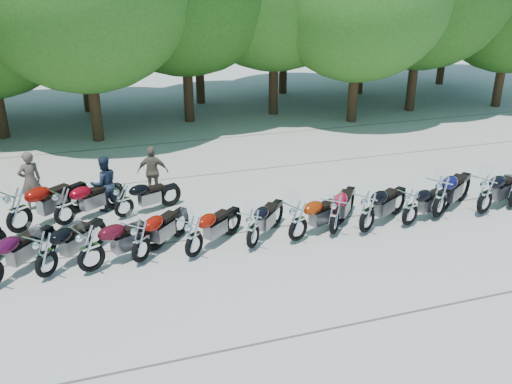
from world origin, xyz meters
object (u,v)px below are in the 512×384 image
object	(u,v)px
motorcycle_8	(335,214)
rider_0	(30,181)
motorcycle_6	(253,228)
motorcycle_16	(123,200)
rider_2	(153,172)
motorcycle_5	(194,236)
motorcycle_15	(64,205)
motorcycle_10	(411,207)
motorcycle_2	(45,254)
motorcycle_14	(18,210)
motorcycle_4	(140,240)
motorcycle_12	(486,194)
motorcycle_11	(440,196)
rider_1	(105,184)
motorcycle_9	(368,211)
motorcycle_3	(90,248)

from	to	relation	value
motorcycle_8	rider_0	xyz separation A→B (m)	(-7.51, 4.21, 0.24)
motorcycle_6	motorcycle_16	world-z (taller)	motorcycle_6
rider_2	motorcycle_8	bearing A→B (deg)	149.70
rider_0	rider_2	size ratio (longest dim) A/B	1.09
motorcycle_5	motorcycle_6	world-z (taller)	motorcycle_5
motorcycle_15	motorcycle_16	xyz separation A→B (m)	(1.54, 0.03, -0.06)
rider_0	motorcycle_10	bearing A→B (deg)	133.59
motorcycle_10	rider_0	distance (m)	10.59
motorcycle_2	motorcycle_15	xyz separation A→B (m)	(0.37, 2.65, -0.00)
motorcycle_10	motorcycle_16	world-z (taller)	motorcycle_10
motorcycle_16	motorcycle_10	bearing A→B (deg)	-131.98
rider_0	motorcycle_14	bearing A→B (deg)	60.40
motorcycle_15	motorcycle_4	bearing A→B (deg)	-179.52
motorcycle_12	rider_0	xyz separation A→B (m)	(-12.02, 4.36, 0.19)
motorcycle_8	motorcycle_14	bearing A→B (deg)	22.25
motorcycle_5	motorcycle_12	size ratio (longest dim) A/B	0.91
motorcycle_4	motorcycle_11	bearing A→B (deg)	-136.43
motorcycle_16	rider_0	xyz separation A→B (m)	(-2.43, 1.51, 0.29)
motorcycle_15	rider_1	size ratio (longest dim) A/B	1.38
motorcycle_10	rider_2	distance (m)	7.52
motorcycle_9	motorcycle_16	xyz separation A→B (m)	(-5.92, 2.87, -0.09)
rider_1	motorcycle_14	bearing A→B (deg)	9.74
motorcycle_2	motorcycle_10	bearing A→B (deg)	-138.35
motorcycle_3	motorcycle_6	distance (m)	3.81
motorcycle_9	rider_1	size ratio (longest dim) A/B	1.45
motorcycle_3	motorcycle_4	bearing A→B (deg)	-110.05
motorcycle_10	motorcycle_16	xyz separation A→B (m)	(-7.21, 2.84, -0.02)
motorcycle_11	motorcycle_12	xyz separation A→B (m)	(1.35, -0.18, -0.03)
motorcycle_6	motorcycle_10	xyz separation A→B (m)	(4.37, -0.07, 0.00)
motorcycle_4	motorcycle_14	distance (m)	3.75
motorcycle_5	motorcycle_11	xyz separation A→B (m)	(6.86, 0.12, 0.09)
motorcycle_6	motorcycle_8	world-z (taller)	motorcycle_8
motorcycle_5	motorcycle_3	bearing A→B (deg)	49.97
rider_1	motorcycle_6	bearing A→B (deg)	119.10
motorcycle_6	motorcycle_10	bearing A→B (deg)	-138.79
motorcycle_2	motorcycle_14	size ratio (longest dim) A/B	0.88
motorcycle_15	motorcycle_14	bearing A→B (deg)	64.18
motorcycle_5	motorcycle_12	world-z (taller)	motorcycle_12
rider_2	motorcycle_12	bearing A→B (deg)	168.60
motorcycle_12	motorcycle_16	xyz separation A→B (m)	(-9.60, 2.85, -0.10)
motorcycle_15	rider_2	world-z (taller)	rider_2
motorcycle_12	rider_0	distance (m)	12.79
motorcycle_14	rider_0	distance (m)	1.70
motorcycle_4	motorcycle_15	distance (m)	3.12
motorcycle_2	motorcycle_3	size ratio (longest dim) A/B	0.96
motorcycle_4	motorcycle_9	bearing A→B (deg)	-138.58
motorcycle_11	motorcycle_15	bearing A→B (deg)	42.33
motorcycle_5	motorcycle_11	bearing A→B (deg)	-128.28
motorcycle_4	motorcycle_11	world-z (taller)	motorcycle_11
rider_0	motorcycle_3	bearing A→B (deg)	86.95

